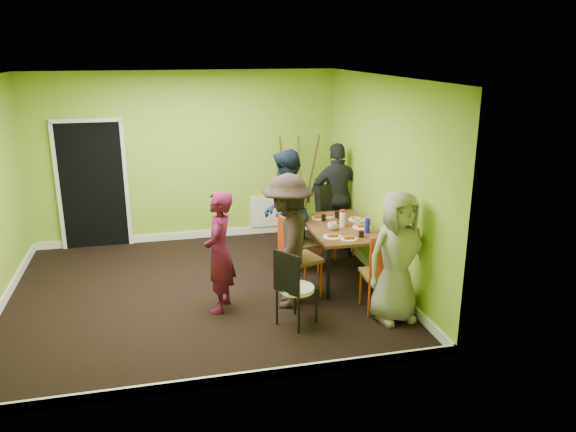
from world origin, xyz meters
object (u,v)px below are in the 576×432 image
(chair_left_far, at_px, (299,239))
(chair_left_near, at_px, (295,253))
(thermos, at_px, (342,219))
(person_left_far, at_px, (285,211))
(person_standing, at_px, (219,252))
(chair_bentwood, at_px, (293,285))
(person_left_near, at_px, (287,241))
(easel, at_px, (298,186))
(dining_table, at_px, (341,230))
(chair_front_end, at_px, (382,269))
(person_back_end, at_px, (338,197))
(person_front_end, at_px, (397,257))
(blue_bottle, at_px, (367,225))
(chair_back_end, at_px, (331,205))
(orange_bottle, at_px, (336,221))

(chair_left_far, bearing_deg, chair_left_near, -28.51)
(thermos, height_order, person_left_far, person_left_far)
(chair_left_near, distance_m, person_standing, 1.02)
(chair_bentwood, distance_m, person_left_near, 0.67)
(chair_left_near, xyz_separation_m, easel, (0.64, 2.40, 0.26))
(dining_table, bearing_deg, person_left_near, -142.95)
(chair_bentwood, xyz_separation_m, easel, (0.87, 3.19, 0.35))
(chair_left_far, relative_size, chair_front_end, 0.89)
(chair_left_far, distance_m, easel, 1.71)
(chair_left_far, xyz_separation_m, person_left_near, (-0.40, -0.99, 0.34))
(chair_front_end, distance_m, thermos, 1.23)
(person_left_near, bearing_deg, person_back_end, 167.89)
(chair_left_far, bearing_deg, chair_front_end, 13.13)
(dining_table, distance_m, person_front_end, 1.42)
(chair_front_end, bearing_deg, person_left_near, 158.51)
(person_left_near, bearing_deg, dining_table, 149.36)
(chair_left_far, relative_size, blue_bottle, 4.47)
(dining_table, xyz_separation_m, chair_back_end, (0.17, 1.00, 0.07))
(dining_table, distance_m, orange_bottle, 0.16)
(chair_back_end, height_order, person_back_end, person_back_end)
(person_back_end, bearing_deg, chair_back_end, 40.37)
(thermos, bearing_deg, person_left_near, -143.84)
(chair_left_far, distance_m, blue_bottle, 1.06)
(chair_front_end, distance_m, person_back_end, 2.34)
(chair_bentwood, distance_m, person_left_far, 1.79)
(person_standing, bearing_deg, person_front_end, 90.15)
(person_left_far, bearing_deg, chair_left_near, 17.72)
(chair_front_end, bearing_deg, orange_bottle, 100.82)
(person_left_far, xyz_separation_m, person_front_end, (0.92, -1.84, -0.09))
(person_left_far, relative_size, person_left_near, 1.05)
(person_front_end, bearing_deg, chair_back_end, 84.52)
(person_left_far, bearing_deg, person_standing, -21.83)
(orange_bottle, relative_size, person_standing, 0.05)
(person_left_near, distance_m, person_front_end, 1.35)
(chair_left_near, bearing_deg, blue_bottle, 80.02)
(chair_bentwood, relative_size, person_back_end, 0.55)
(chair_front_end, bearing_deg, thermos, 99.01)
(chair_left_far, distance_m, person_standing, 1.58)
(chair_left_far, xyz_separation_m, person_standing, (-1.24, -0.94, 0.25))
(chair_left_far, distance_m, thermos, 0.71)
(chair_back_end, bearing_deg, orange_bottle, 56.99)
(chair_left_far, height_order, person_left_far, person_left_far)
(easel, xyz_separation_m, person_back_end, (0.45, -0.79, -0.01))
(person_standing, height_order, person_front_end, person_front_end)
(person_left_far, bearing_deg, dining_table, 81.09)
(person_front_end, bearing_deg, blue_bottle, 81.60)
(blue_bottle, xyz_separation_m, orange_bottle, (-0.29, 0.47, -0.06))
(person_left_far, bearing_deg, orange_bottle, 87.48)
(thermos, bearing_deg, person_left_far, 148.04)
(orange_bottle, relative_size, person_front_end, 0.05)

